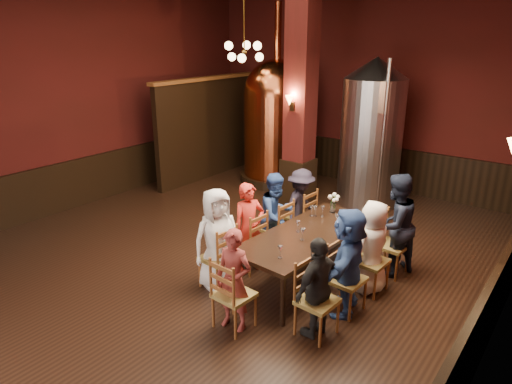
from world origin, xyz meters
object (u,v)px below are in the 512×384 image
Objects in this scene: person_2 at (276,215)px; copper_kettle at (277,120)px; steel_vessel at (371,133)px; person_1 at (249,228)px; rose_vase at (333,200)px; dining_table at (308,237)px; person_0 at (217,239)px.

copper_kettle reaches higher than person_2.
copper_kettle is 1.36× the size of steel_vessel.
person_2 is at bearing -55.14° from copper_kettle.
copper_kettle reaches higher than person_1.
person_1 is 0.34× the size of copper_kettle.
person_1 reaches higher than rose_vase.
rose_vase is (0.73, 0.54, 0.26)m from person_2.
steel_vessel reaches higher than person_2.
person_1 is 0.46× the size of steel_vessel.
steel_vessel is (-0.67, 3.57, 0.83)m from dining_table.
copper_kettle is at bearing 47.19° from person_0.
person_0 is 5.16m from copper_kettle.
copper_kettle reaches higher than dining_table.
dining_table is 1.66× the size of person_0.
person_1 is 0.66m from person_2.
copper_kettle is 12.79× the size of rose_vase.
person_1 is 1.45m from rose_vase.
steel_vessel reaches higher than rose_vase.
copper_kettle is (-3.11, 3.67, 0.82)m from dining_table.
copper_kettle is (-2.19, 4.60, 0.77)m from person_0.
steel_vessel is (0.25, 4.51, 0.78)m from person_0.
person_0 reaches higher than person_1.
person_2 is at bearing 19.85° from person_1.
person_2 is 4.33× the size of rose_vase.
person_0 is at bearing -175.29° from person_2.
steel_vessel is at bearing -2.15° from copper_kettle.
rose_vase reaches higher than dining_table.
steel_vessel is (0.16, 3.19, 0.82)m from person_2.
person_1 is at bearing -60.39° from copper_kettle.
person_2 is at bearing 158.78° from dining_table.
person_2 is (0.09, 1.33, -0.04)m from person_0.
person_2 is 0.94m from rose_vase.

